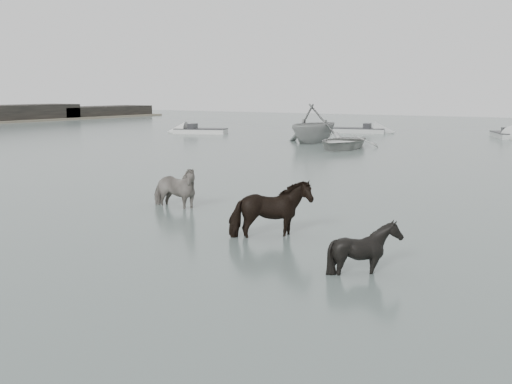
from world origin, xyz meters
TOP-DOWN VIEW (x-y plane):
  - ground at (0.00, 0.00)m, footprint 140.00×140.00m
  - pony_pinto at (-3.90, 3.27)m, footprint 1.76×0.82m
  - pony_dark at (0.37, 1.53)m, footprint 1.80×1.92m
  - pony_black at (3.24, 0.05)m, footprint 1.14×1.01m
  - rowboat_lead at (-7.64, 22.59)m, footprint 3.91×5.09m
  - rowboat_trail at (-10.84, 25.40)m, footprint 4.66×5.26m
  - skiff_outer at (-21.99, 28.35)m, footprint 5.58×3.45m
  - skiff_mid at (-1.42, 36.25)m, footprint 3.63×5.28m
  - skiff_far at (-12.21, 35.42)m, footprint 5.94×2.93m

SIDE VIEW (x-z plane):
  - ground at x=0.00m, z-range 0.00..0.00m
  - skiff_outer at x=-21.99m, z-range 0.00..0.75m
  - skiff_mid at x=-1.42m, z-range 0.00..0.75m
  - skiff_far at x=-12.21m, z-range 0.00..0.75m
  - rowboat_lead at x=-7.64m, z-range 0.00..0.98m
  - pony_black at x=3.24m, z-range 0.00..1.23m
  - pony_pinto at x=-3.90m, z-range 0.00..1.48m
  - pony_dark at x=0.37m, z-range 0.00..1.54m
  - rowboat_trail at x=-10.84m, z-range 0.00..2.56m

